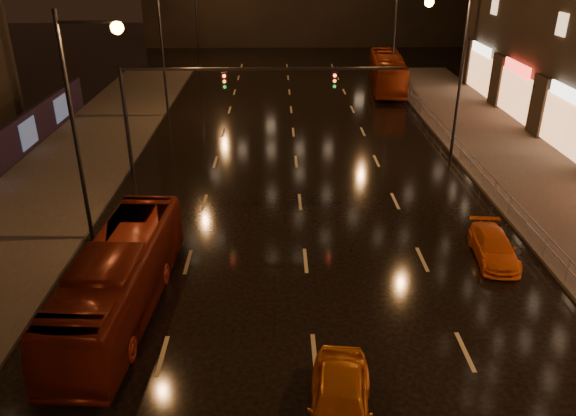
{
  "coord_description": "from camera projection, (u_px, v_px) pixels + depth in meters",
  "views": [
    {
      "loc": [
        -1.17,
        -10.63,
        12.23
      ],
      "look_at": [
        -0.75,
        9.97,
        2.5
      ],
      "focal_mm": 35.0,
      "sensor_mm": 36.0,
      "label": 1
    }
  ],
  "objects": [
    {
      "name": "taxi_far",
      "position": [
        494.0,
        247.0,
        23.81
      ],
      "size": [
        1.94,
        4.0,
        1.12
      ],
      "primitive_type": "imported",
      "rotation": [
        0.0,
        0.0,
        -0.1
      ],
      "color": "orange",
      "rests_on": "ground"
    },
    {
      "name": "bus_curb",
      "position": [
        387.0,
        72.0,
        51.44
      ],
      "size": [
        3.74,
        11.45,
        3.13
      ],
      "primitive_type": "imported",
      "rotation": [
        0.0,
        0.0,
        -0.1
      ],
      "color": "maroon",
      "rests_on": "ground"
    },
    {
      "name": "railing_right",
      "position": [
        483.0,
        170.0,
        30.94
      ],
      "size": [
        0.05,
        56.0,
        1.0
      ],
      "color": "#99999E",
      "rests_on": "sidewalk_right"
    },
    {
      "name": "traffic_signal",
      "position": [
        206.0,
        94.0,
        30.82
      ],
      "size": [
        15.31,
        0.32,
        6.2
      ],
      "color": "black",
      "rests_on": "ground"
    },
    {
      "name": "sidewalk_left",
      "position": [
        32.0,
        211.0,
        28.13
      ],
      "size": [
        7.0,
        70.0,
        0.15
      ],
      "primitive_type": "cube",
      "color": "#38332D",
      "rests_on": "ground"
    },
    {
      "name": "taxi_near",
      "position": [
        340.0,
        404.0,
        15.46
      ],
      "size": [
        2.26,
        4.5,
        1.47
      ],
      "primitive_type": "imported",
      "rotation": [
        0.0,
        0.0,
        -0.12
      ],
      "color": "#C86312",
      "rests_on": "ground"
    },
    {
      "name": "ground",
      "position": [
        297.0,
        174.0,
        32.94
      ],
      "size": [
        140.0,
        140.0,
        0.0
      ],
      "primitive_type": "plane",
      "color": "black",
      "rests_on": "ground"
    },
    {
      "name": "sidewalk_right",
      "position": [
        565.0,
        206.0,
        28.64
      ],
      "size": [
        7.0,
        70.0,
        0.15
      ],
      "primitive_type": "cube",
      "color": "#38332D",
      "rests_on": "ground"
    },
    {
      "name": "bus_red",
      "position": [
        120.0,
        279.0,
        20.01
      ],
      "size": [
        2.96,
        10.13,
        2.79
      ],
      "primitive_type": "imported",
      "rotation": [
        0.0,
        0.0,
        -0.06
      ],
      "color": "#64190E",
      "rests_on": "ground"
    }
  ]
}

